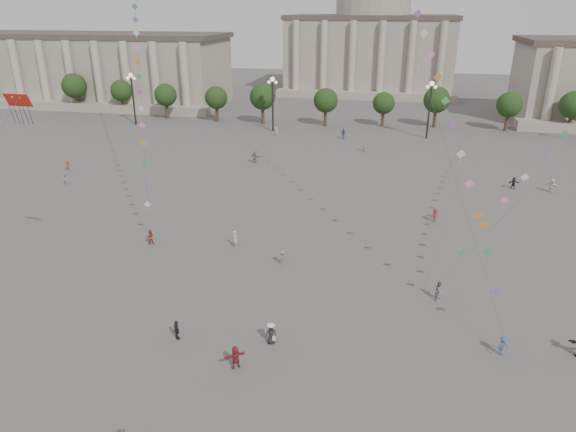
# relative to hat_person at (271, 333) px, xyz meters

# --- Properties ---
(ground) EXTENTS (360.00, 360.00, 0.00)m
(ground) POSITION_rel_hat_person_xyz_m (-1.52, -1.49, -0.85)
(ground) COLOR #514E4C
(ground) RESTS_ON ground
(hall_west) EXTENTS (84.00, 26.22, 17.20)m
(hall_west) POSITION_rel_hat_person_xyz_m (-76.52, 92.40, 7.58)
(hall_west) COLOR gray
(hall_west) RESTS_ON ground
(hall_central) EXTENTS (48.30, 34.30, 35.50)m
(hall_central) POSITION_rel_hat_person_xyz_m (-1.52, 127.73, 13.38)
(hall_central) COLOR gray
(hall_central) RESTS_ON ground
(tree_row) EXTENTS (137.12, 5.12, 8.00)m
(tree_row) POSITION_rel_hat_person_xyz_m (-1.52, 76.51, 4.54)
(tree_row) COLOR #332619
(tree_row) RESTS_ON ground
(lamp_post_far_west) EXTENTS (2.00, 0.90, 10.65)m
(lamp_post_far_west) POSITION_rel_hat_person_xyz_m (-46.52, 68.51, 6.50)
(lamp_post_far_west) COLOR #262628
(lamp_post_far_west) RESTS_ON ground
(lamp_post_mid_west) EXTENTS (2.00, 0.90, 10.65)m
(lamp_post_mid_west) POSITION_rel_hat_person_xyz_m (-16.52, 68.51, 6.50)
(lamp_post_mid_west) COLOR #262628
(lamp_post_mid_west) RESTS_ON ground
(lamp_post_mid_east) EXTENTS (2.00, 0.90, 10.65)m
(lamp_post_mid_east) POSITION_rel_hat_person_xyz_m (13.48, 68.51, 6.50)
(lamp_post_mid_east) COLOR #262628
(lamp_post_mid_east) RESTS_ON ground
(person_crowd_0) EXTENTS (1.21, 0.97, 1.92)m
(person_crowd_0) POSITION_rel_hat_person_xyz_m (-1.96, 64.97, 0.11)
(person_crowd_0) COLOR #3A4982
(person_crowd_0) RESTS_ON ground
(person_crowd_1) EXTENTS (0.96, 0.87, 1.59)m
(person_crowd_1) POSITION_rel_hat_person_xyz_m (-37.02, 29.81, -0.05)
(person_crowd_1) COLOR #B3B3AF
(person_crowd_1) RESTS_ON ground
(person_crowd_2) EXTENTS (1.13, 1.25, 1.68)m
(person_crowd_2) POSITION_rel_hat_person_xyz_m (-40.52, 35.47, -0.01)
(person_crowd_2) COLOR brown
(person_crowd_2) RESTS_ON ground
(person_crowd_4) EXTENTS (1.56, 1.02, 1.61)m
(person_crowd_4) POSITION_rel_hat_person_xyz_m (2.66, 56.51, -0.05)
(person_crowd_4) COLOR #BAB9B6
(person_crowd_4) RESTS_ON ground
(person_crowd_6) EXTENTS (1.05, 0.68, 1.53)m
(person_crowd_6) POSITION_rel_hat_person_xyz_m (-1.94, 12.38, -0.09)
(person_crowd_6) COLOR slate
(person_crowd_6) RESTS_ON ground
(person_crowd_7) EXTENTS (1.71, 1.48, 1.86)m
(person_crowd_7) POSITION_rel_hat_person_xyz_m (28.82, 40.54, 0.08)
(person_crowd_7) COLOR silver
(person_crowd_7) RESTS_ON ground
(person_crowd_8) EXTENTS (1.20, 1.11, 1.62)m
(person_crowd_8) POSITION_rel_hat_person_xyz_m (12.97, 26.61, -0.04)
(person_crowd_8) COLOR maroon
(person_crowd_8) RESTS_ON ground
(person_crowd_9) EXTENTS (1.57, 0.72, 1.63)m
(person_crowd_9) POSITION_rel_hat_person_xyz_m (24.09, 40.99, -0.03)
(person_crowd_9) COLOR black
(person_crowd_9) RESTS_ON ground
(person_crowd_10) EXTENTS (0.74, 0.78, 1.80)m
(person_crowd_10) POSITION_rel_hat_person_xyz_m (-14.77, 64.39, 0.05)
(person_crowd_10) COLOR silver
(person_crowd_10) RESTS_ON ground
(person_crowd_12) EXTENTS (1.79, 0.89, 1.85)m
(person_crowd_12) POSITION_rel_hat_person_xyz_m (-13.98, 45.70, 0.07)
(person_crowd_12) COLOR slate
(person_crowd_12) RESTS_ON ground
(person_crowd_13) EXTENTS (0.78, 0.74, 1.79)m
(person_crowd_13) POSITION_rel_hat_person_xyz_m (-7.62, 15.28, 0.05)
(person_crowd_13) COLOR beige
(person_crowd_13) RESTS_ON ground
(tourist_1) EXTENTS (0.94, 0.93, 1.59)m
(tourist_1) POSITION_rel_hat_person_xyz_m (-7.00, -0.98, -0.05)
(tourist_1) COLOR #232328
(tourist_1) RESTS_ON ground
(tourist_2) EXTENTS (1.56, 1.36, 1.70)m
(tourist_2) POSITION_rel_hat_person_xyz_m (-1.73, -3.19, 0.00)
(tourist_2) COLOR maroon
(tourist_2) RESTS_ON ground
(kite_flyer_0) EXTENTS (0.93, 0.84, 1.58)m
(kite_flyer_0) POSITION_rel_hat_person_xyz_m (-16.52, 14.09, -0.06)
(kite_flyer_0) COLOR maroon
(kite_flyer_0) RESTS_ON ground
(kite_flyer_1) EXTENTS (1.11, 1.12, 1.55)m
(kite_flyer_1) POSITION_rel_hat_person_xyz_m (16.44, 2.10, -0.07)
(kite_flyer_1) COLOR #364E7A
(kite_flyer_1) RESTS_ON ground
(kite_flyer_2) EXTENTS (0.97, 1.06, 1.75)m
(kite_flyer_2) POSITION_rel_hat_person_xyz_m (12.45, 9.00, 0.02)
(kite_flyer_2) COLOR slate
(kite_flyer_2) RESTS_ON ground
(hat_person) EXTENTS (0.89, 0.70, 1.69)m
(hat_person) POSITION_rel_hat_person_xyz_m (0.00, 0.00, 0.00)
(hat_person) COLOR black
(hat_person) RESTS_ON ground
(dragon_kite) EXTENTS (2.92, 7.83, 21.45)m
(dragon_kite) POSITION_rel_hat_person_xyz_m (-20.79, 3.65, 14.80)
(dragon_kite) COLOR red
(dragon_kite) RESTS_ON ground
(kite_train_west) EXTENTS (15.91, 32.89, 54.99)m
(kite_train_west) POSITION_rel_hat_person_xyz_m (-24.66, 31.63, 23.05)
(kite_train_west) COLOR #3F3F3F
(kite_train_west) RESTS_ON ground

